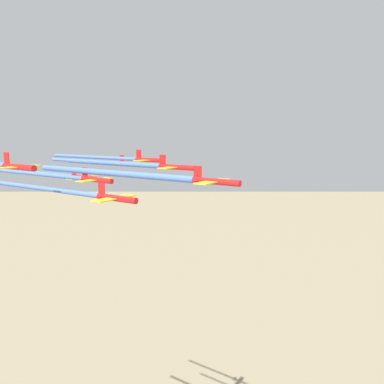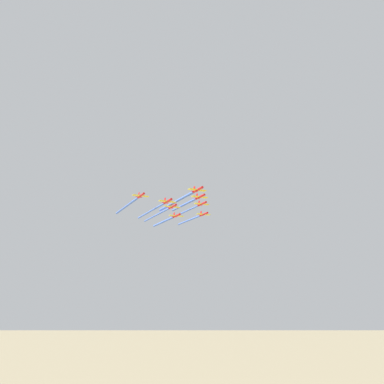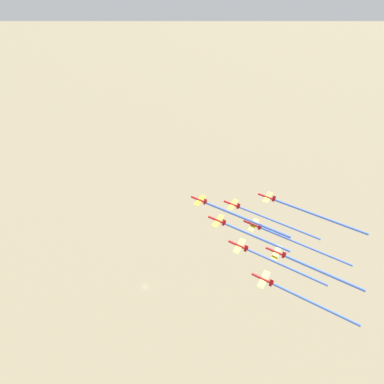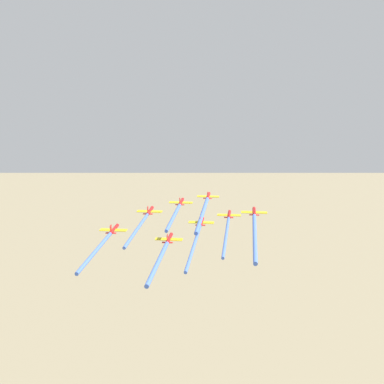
% 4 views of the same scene
% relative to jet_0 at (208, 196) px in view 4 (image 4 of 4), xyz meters
% --- Properties ---
extents(jet_0, '(9.59, 8.98, 3.22)m').
position_rel_jet_0_xyz_m(jet_0, '(0.00, 0.00, 0.00)').
color(jet_0, red).
extents(jet_1, '(9.59, 8.98, 3.22)m').
position_rel_jet_0_xyz_m(jet_1, '(-15.74, 8.86, 1.17)').
color(jet_1, red).
extents(jet_2, '(9.59, 8.98, 3.22)m').
position_rel_jet_0_xyz_m(jet_2, '(-15.39, -9.45, -3.24)').
color(jet_2, red).
extents(jet_3, '(9.59, 8.98, 3.22)m').
position_rel_jet_0_xyz_m(jet_3, '(-31.49, 17.72, 1.65)').
color(jet_3, red).
extents(jet_4, '(9.59, 8.98, 3.22)m').
position_rel_jet_0_xyz_m(jet_4, '(-31.14, -0.59, -1.83)').
color(jet_4, red).
extents(jet_5, '(9.59, 8.98, 3.22)m').
position_rel_jet_0_xyz_m(jet_5, '(-30.79, -18.91, 2.38)').
color(jet_5, red).
extents(jet_6, '(9.59, 8.98, 3.22)m').
position_rel_jet_0_xyz_m(jet_6, '(-47.23, 26.58, -0.68)').
color(jet_6, red).
extents(jet_7, '(9.59, 8.98, 3.22)m').
position_rel_jet_0_xyz_m(jet_7, '(-46.88, 8.27, -3.22)').
color(jet_7, red).
extents(smoke_trail_0, '(45.69, 2.19, 1.32)m').
position_rel_jet_0_xyz_m(smoke_trail_0, '(-27.23, -0.52, -0.05)').
color(smoke_trail_0, '#4C72D8').
extents(smoke_trail_1, '(32.35, 1.76, 1.15)m').
position_rel_jet_0_xyz_m(smoke_trail_1, '(-36.31, 8.47, 1.12)').
color(smoke_trail_1, '#4C72D8').
extents(smoke_trail_2, '(42.79, 1.78, 0.96)m').
position_rel_jet_0_xyz_m(smoke_trail_2, '(-41.18, -9.95, -3.29)').
color(smoke_trail_2, '#4C72D8').
extents(smoke_trail_3, '(35.20, 1.63, 0.96)m').
position_rel_jet_0_xyz_m(smoke_trail_3, '(-53.48, 17.30, 1.60)').
color(smoke_trail_3, '#4C72D8').
extents(smoke_trail_4, '(42.94, 1.77, 0.95)m').
position_rel_jet_0_xyz_m(smoke_trail_4, '(-57.00, -1.09, -1.87)').
color(smoke_trail_4, '#4C72D8').
extents(smoke_trail_5, '(45.63, 2.06, 1.19)m').
position_rel_jet_0_xyz_m(smoke_trail_5, '(-57.99, -19.43, 2.33)').
color(smoke_trail_5, '#4C72D8').
extents(smoke_trail_6, '(34.16, 1.73, 1.07)m').
position_rel_jet_0_xyz_m(smoke_trail_6, '(-68.70, 26.17, -0.73)').
color(smoke_trail_6, '#4C72D8').
extents(smoke_trail_7, '(34.38, 1.91, 1.25)m').
position_rel_jet_0_xyz_m(smoke_trail_7, '(-68.46, 7.86, -3.27)').
color(smoke_trail_7, '#4C72D8').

